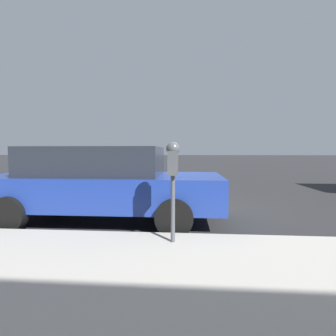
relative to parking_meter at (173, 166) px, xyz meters
The scene contains 3 objects.
ground_plane 2.93m from the parking_meter, 10.98° to the left, with size 220.00×220.00×0.00m, color #2B2B2D.
parking_meter is the anchor object (origin of this frame).
car_blue 2.22m from the parking_meter, 44.44° to the left, with size 2.08×4.69×1.51m.
Camera 1 is at (-6.26, -0.73, 1.41)m, focal length 28.00 mm.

